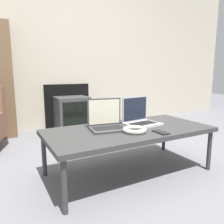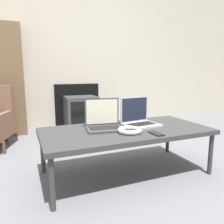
% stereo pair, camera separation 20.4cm
% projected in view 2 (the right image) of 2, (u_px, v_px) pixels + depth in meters
% --- Properties ---
extents(ground_plane, '(14.00, 14.00, 0.00)m').
position_uv_depth(ground_plane, '(140.00, 186.00, 1.64)').
color(ground_plane, slate).
extents(wall_back, '(7.00, 0.08, 2.60)m').
position_uv_depth(wall_back, '(72.00, 43.00, 3.36)').
color(wall_back, '#B7AD99').
rests_on(wall_back, ground_plane).
extents(table, '(1.36, 0.65, 0.38)m').
position_uv_depth(table, '(126.00, 132.00, 1.79)').
color(table, '#333333').
rests_on(table, ground_plane).
extents(laptop_left, '(0.32, 0.27, 0.24)m').
position_uv_depth(laptop_left, '(104.00, 122.00, 1.79)').
color(laptop_left, '#38383D').
rests_on(laptop_left, table).
extents(laptop_right, '(0.32, 0.26, 0.24)m').
position_uv_depth(laptop_right, '(139.00, 119.00, 1.91)').
color(laptop_right, '#B2B2B7').
rests_on(laptop_right, table).
extents(headphones, '(0.19, 0.19, 0.04)m').
position_uv_depth(headphones, '(130.00, 130.00, 1.67)').
color(headphones, beige).
rests_on(headphones, table).
extents(phone, '(0.07, 0.14, 0.01)m').
position_uv_depth(phone, '(156.00, 133.00, 1.63)').
color(phone, black).
rests_on(phone, table).
extents(tv, '(0.47, 0.40, 0.49)m').
position_uv_depth(tv, '(81.00, 112.00, 3.33)').
color(tv, '#383838').
rests_on(tv, ground_plane).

